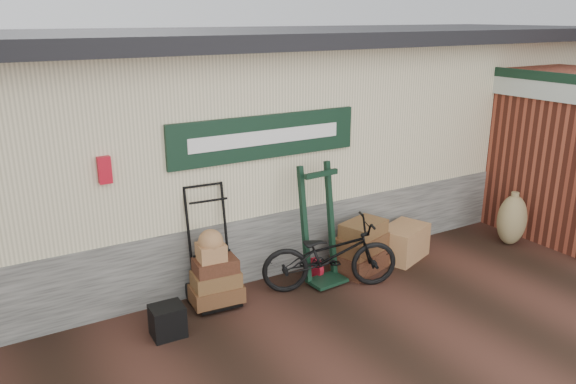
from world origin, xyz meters
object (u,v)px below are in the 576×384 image
object	(u,v)px
wicker_hamper	(404,242)
black_trunk	(168,321)
suitcase_stack	(361,246)
bicycle	(330,251)
porter_trolley	(210,245)
green_barrow	(320,225)

from	to	relation	value
wicker_hamper	black_trunk	xyz separation A→B (m)	(-3.67, -0.26, -0.06)
suitcase_stack	wicker_hamper	xyz separation A→B (m)	(0.77, -0.01, -0.11)
wicker_hamper	black_trunk	size ratio (longest dim) A/B	2.08
black_trunk	bicycle	world-z (taller)	bicycle
porter_trolley	green_barrow	size ratio (longest dim) A/B	0.95
black_trunk	suitcase_stack	bearing A→B (deg)	5.27
wicker_hamper	suitcase_stack	bearing A→B (deg)	179.34
wicker_hamper	bicycle	bearing A→B (deg)	-171.00
green_barrow	suitcase_stack	world-z (taller)	green_barrow
wicker_hamper	bicycle	world-z (taller)	bicycle
green_barrow	wicker_hamper	size ratio (longest dim) A/B	2.12
bicycle	green_barrow	bearing A→B (deg)	17.13
green_barrow	black_trunk	bearing A→B (deg)	-177.31
suitcase_stack	bicycle	size ratio (longest dim) A/B	0.45
porter_trolley	bicycle	size ratio (longest dim) A/B	0.84
wicker_hamper	green_barrow	bearing A→B (deg)	178.98
green_barrow	black_trunk	distance (m)	2.31
porter_trolley	wicker_hamper	bearing A→B (deg)	0.31
green_barrow	bicycle	xyz separation A→B (m)	(-0.01, -0.26, -0.27)
porter_trolley	green_barrow	world-z (taller)	green_barrow
suitcase_stack	bicycle	world-z (taller)	bicycle
wicker_hamper	porter_trolley	bearing A→B (deg)	175.31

